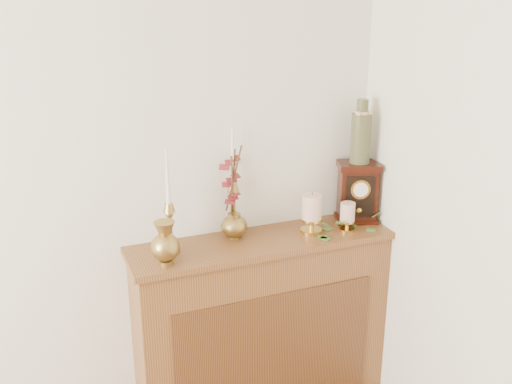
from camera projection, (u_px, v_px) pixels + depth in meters
name	position (u px, v px, depth m)	size (l,w,h in m)	color
console_shelf	(263.00, 332.00, 2.89)	(1.24, 0.34, 0.93)	brown
candlestick_left	(170.00, 220.00, 2.54)	(0.08, 0.08, 0.46)	#A88443
candlestick_center	(233.00, 200.00, 2.72)	(0.08, 0.08, 0.50)	#A88443
bud_vase	(165.00, 244.00, 2.44)	(0.12, 0.12, 0.19)	#A88443
ginger_jar	(232.00, 194.00, 2.70)	(0.18, 0.19, 0.44)	#A88443
pillar_candle_left	(312.00, 212.00, 2.76)	(0.10, 0.10, 0.20)	#E4B44F
pillar_candle_right	(347.00, 215.00, 2.79)	(0.08, 0.08, 0.15)	#E4B44F
ivy_garland	(358.00, 226.00, 2.83)	(0.43, 0.18, 0.07)	#44742C
mantel_clock	(357.00, 193.00, 2.89)	(0.23, 0.19, 0.29)	#36140A
ceramic_vase	(361.00, 135.00, 2.79)	(0.09, 0.09, 0.30)	#183127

